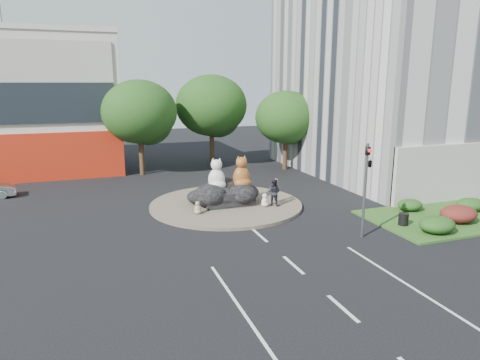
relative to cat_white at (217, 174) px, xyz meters
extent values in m
plane|color=black|center=(0.58, -10.17, -2.17)|extent=(120.00, 120.00, 0.00)
cylinder|color=brown|center=(0.58, -0.17, -2.07)|extent=(10.00, 10.00, 0.20)
cylinder|color=#595B60|center=(-14.42, 19.83, 12.73)|extent=(0.10, 0.10, 5.00)
cube|color=#224D19|center=(12.58, -7.17, -2.11)|extent=(10.00, 6.00, 0.12)
cylinder|color=#382314|center=(-3.42, 11.83, -0.30)|extent=(0.44, 0.44, 3.74)
ellipsoid|color=#1A3C13|center=(-3.42, 11.83, 3.35)|extent=(6.46, 6.46, 5.49)
sphere|color=#1A3C13|center=(-2.62, 12.33, 2.50)|extent=(4.25, 4.25, 4.25)
sphere|color=#1A3C13|center=(-4.12, 11.53, 2.76)|extent=(3.74, 3.74, 3.74)
cylinder|color=#382314|center=(3.58, 13.83, -0.19)|extent=(0.44, 0.44, 3.96)
ellipsoid|color=#1A3C13|center=(3.58, 13.83, 3.68)|extent=(6.84, 6.84, 5.81)
sphere|color=#1A3C13|center=(4.38, 14.33, 2.78)|extent=(4.50, 4.50, 4.50)
sphere|color=#1A3C13|center=(2.88, 13.53, 3.05)|extent=(3.96, 3.96, 3.96)
cylinder|color=#382314|center=(9.58, 9.83, -0.52)|extent=(0.44, 0.44, 3.30)
ellipsoid|color=#1A3C13|center=(9.58, 9.83, 2.70)|extent=(5.70, 5.70, 4.84)
sphere|color=#1A3C13|center=(10.38, 10.33, 1.95)|extent=(3.75, 3.75, 3.75)
sphere|color=#1A3C13|center=(8.88, 9.53, 2.18)|extent=(3.30, 3.30, 3.30)
ellipsoid|color=#1A3C13|center=(9.58, -9.17, -1.60)|extent=(2.00, 1.60, 0.90)
ellipsoid|color=#531A16|center=(12.08, -8.17, -1.56)|extent=(2.20, 1.76, 0.99)
ellipsoid|color=#1A3C13|center=(14.58, -6.67, -1.65)|extent=(1.80, 1.44, 0.81)
ellipsoid|color=#1A3C13|center=(11.08, -5.37, -1.69)|extent=(1.60, 1.28, 0.72)
cylinder|color=#595B60|center=(5.58, -8.17, 0.33)|extent=(0.14, 0.14, 5.00)
imported|color=black|center=(5.58, -8.17, 2.03)|extent=(0.21, 0.26, 1.30)
imported|color=black|center=(5.78, -8.17, 1.83)|extent=(0.26, 1.24, 0.50)
sphere|color=red|center=(5.58, -8.35, 2.48)|extent=(0.18, 0.18, 0.18)
cylinder|color=#595B60|center=(13.58, -2.17, 1.83)|extent=(0.18, 0.18, 8.00)
cylinder|color=#595B60|center=(12.58, -2.17, 5.83)|extent=(2.00, 0.12, 0.12)
cube|color=silver|center=(11.58, -2.17, 5.73)|extent=(0.50, 0.22, 0.12)
imported|color=pink|center=(3.66, -1.17, -1.15)|extent=(0.70, 0.70, 1.64)
imported|color=black|center=(3.34, -1.73, -1.08)|extent=(1.09, 1.09, 1.78)
cylinder|color=black|center=(8.75, -7.53, -1.71)|extent=(0.64, 0.64, 0.68)
camera|label=1|loc=(-7.60, -26.17, 5.80)|focal=32.00mm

